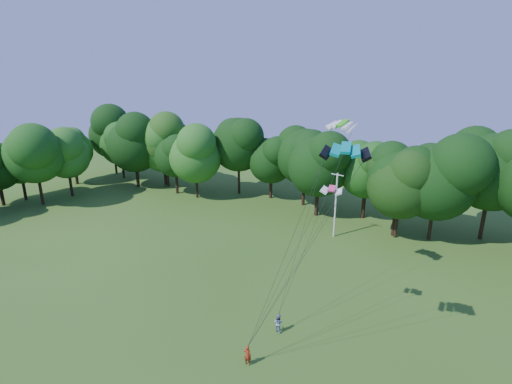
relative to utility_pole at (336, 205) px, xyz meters
The scene contains 9 objects.
utility_pole is the anchor object (origin of this frame).
kite_flyer_left 24.34m from the utility_pole, 85.78° to the right, with size 0.55×0.36×1.52m, color #A02A14.
kite_flyer_right 20.10m from the utility_pole, 84.06° to the right, with size 0.75×0.59×1.55m, color #8795BC.
kite_teal 25.23m from the utility_pole, 72.01° to the right, with size 3.02×1.90×0.54m.
kite_green 16.55m from the utility_pole, 72.34° to the right, with size 2.85×2.07×0.59m.
kite_pink 19.73m from the utility_pole, 74.01° to the right, with size 1.60×0.90×0.33m.
tree_back_west 32.80m from the utility_pole, 168.37° to the left, with size 9.19×9.19×13.37m.
tree_back_center 8.28m from the utility_pole, 26.96° to the left, with size 8.53×8.53×12.41m.
tree_flank_west 47.39m from the utility_pole, 167.96° to the right, with size 6.67×6.67×9.71m.
Camera 1 is at (14.63, -14.42, 20.09)m, focal length 28.00 mm.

